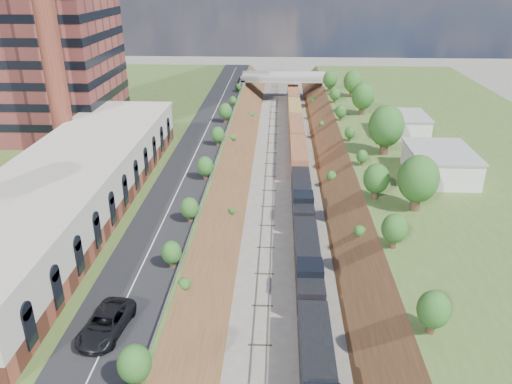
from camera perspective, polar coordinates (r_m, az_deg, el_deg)
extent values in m
cube|color=#3C5724|center=(92.02, -17.74, 2.76)|extent=(44.00, 180.00, 5.00)
cube|color=#3C5724|center=(92.84, 24.12, 1.95)|extent=(44.00, 180.00, 5.00)
cube|color=brown|center=(87.83, -3.94, 1.13)|extent=(10.00, 180.00, 10.00)
cube|color=brown|center=(88.12, 10.42, 0.85)|extent=(10.00, 180.00, 10.00)
cube|color=gray|center=(87.25, 1.55, 1.08)|extent=(1.58, 180.00, 0.18)
cube|color=gray|center=(87.32, 4.96, 1.01)|extent=(1.58, 180.00, 0.18)
cube|color=black|center=(86.64, -7.00, 4.25)|extent=(8.00, 180.00, 0.10)
cube|color=#99999E|center=(85.88, -4.31, 4.54)|extent=(0.06, 171.00, 0.30)
cube|color=brown|center=(70.06, -20.09, -1.05)|extent=(14.00, 62.00, 2.20)
cube|color=#BEB3A3|center=(68.83, -20.46, 1.40)|extent=(14.00, 62.00, 4.30)
cube|color=#BEB3A3|center=(68.01, -20.75, 3.27)|extent=(14.30, 62.30, 0.50)
cube|color=brown|center=(102.09, -23.34, 18.21)|extent=(22.00, 22.00, 44.00)
cylinder|color=brown|center=(84.45, -22.61, 16.11)|extent=(3.20, 3.20, 40.00)
cube|color=gray|center=(146.07, -1.44, 11.73)|extent=(1.50, 8.00, 6.20)
cube|color=gray|center=(146.25, 7.77, 11.54)|extent=(1.50, 8.00, 6.20)
cube|color=gray|center=(145.08, 3.20, 12.87)|extent=(24.00, 8.00, 1.00)
cube|color=gray|center=(141.00, 3.21, 12.87)|extent=(24.00, 0.30, 0.80)
cube|color=gray|center=(148.86, 3.20, 13.46)|extent=(24.00, 0.30, 0.80)
cube|color=silver|center=(81.09, 20.27, 2.98)|extent=(9.00, 12.00, 4.00)
cube|color=silver|center=(101.15, 16.56, 7.36)|extent=(8.00, 10.00, 3.60)
cylinder|color=#473323|center=(68.86, 17.75, -0.96)|extent=(1.30, 1.30, 2.62)
ellipsoid|color=#24581F|center=(67.66, 18.08, 1.47)|extent=(5.25, 5.25, 6.30)
cylinder|color=#473323|center=(50.49, -10.13, -10.66)|extent=(0.66, 0.66, 1.22)
ellipsoid|color=#24581F|center=(49.68, -10.26, -9.26)|extent=(2.45, 2.45, 2.94)
cube|color=black|center=(45.60, 7.10, -20.24)|extent=(2.96, 17.78, 2.85)
cube|color=black|center=(60.47, 5.92, -7.76)|extent=(2.96, 17.78, 2.85)
cube|color=black|center=(77.07, 5.26, -0.41)|extent=(2.96, 17.78, 2.85)
cube|color=brown|center=(116.05, 4.51, 8.22)|extent=(2.96, 63.25, 3.56)
imported|color=black|center=(46.49, -16.78, -14.18)|extent=(4.00, 7.18, 1.90)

